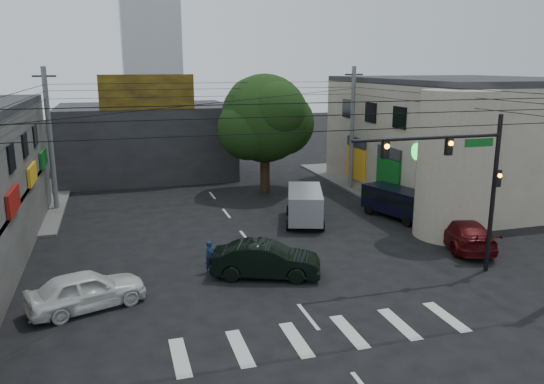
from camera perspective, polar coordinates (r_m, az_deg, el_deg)
name	(u,v)px	position (r m, az deg, el deg)	size (l,w,h in m)	color
ground	(284,286)	(23.16, 1.27, -10.07)	(160.00, 160.00, 0.00)	black
sidewalk_far_right	(422,177)	(46.33, 15.79, 1.53)	(16.00, 16.00, 0.15)	#514F4C
building_right	(462,139)	(41.63, 19.79, 5.43)	(14.00, 18.00, 8.00)	gray
corner_column	(455,165)	(30.35, 19.06, 2.77)	(4.00, 4.00, 8.00)	gray
building_far	(146,141)	(46.69, -13.40, 5.41)	(14.00, 10.00, 6.00)	#232326
billboard	(147,92)	(41.42, -13.29, 10.41)	(7.00, 0.30, 2.60)	olive
street_tree	(265,119)	(38.85, -0.78, 7.89)	(6.40, 6.40, 8.70)	black
traffic_gantry	(463,170)	(24.39, 19.89, 2.22)	(7.10, 0.35, 7.20)	black
utility_pole_far_left	(50,140)	(36.70, -22.75, 5.15)	(0.32, 0.32, 9.20)	#59595B
utility_pole_far_right	(352,129)	(40.28, 8.61, 6.69)	(0.32, 0.32, 9.20)	#59595B
dark_sedan	(266,260)	(23.81, -0.65, -7.32)	(5.12, 3.30, 1.59)	black
white_compact	(87,290)	(22.10, -19.33, -9.90)	(4.83, 3.14, 1.53)	silver
maroon_sedan	(463,233)	(29.36, 19.88, -4.20)	(3.43, 5.52, 1.49)	#44090C
silver_minivan	(305,206)	(31.82, 3.55, -1.56)	(3.36, 5.08, 2.02)	#919398
navy_van	(398,204)	(33.65, 13.37, -1.22)	(3.09, 4.97, 1.86)	black
traffic_officer	(210,257)	(24.44, -6.66, -6.95)	(0.65, 0.56, 1.52)	#132645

